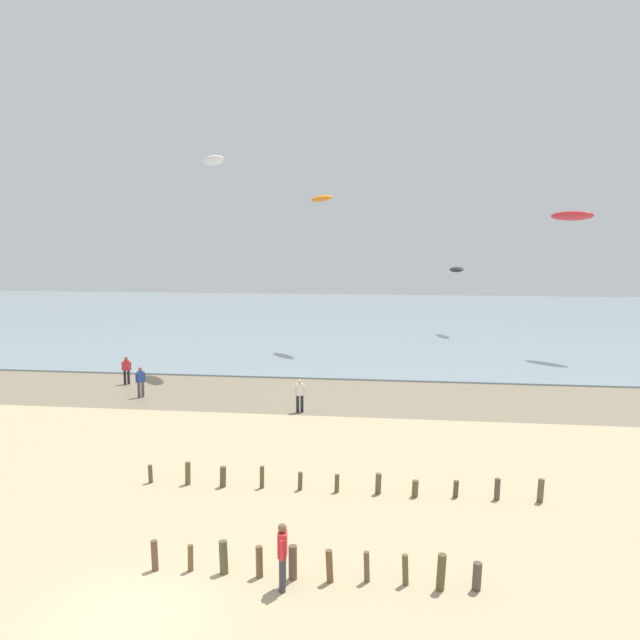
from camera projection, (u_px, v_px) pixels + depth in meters
ground_plane at (130, 615)px, 14.75m from camera, size 160.00×160.00×0.00m
wet_sand_strip at (295, 395)px, 36.56m from camera, size 120.00×8.69×0.01m
sea at (352, 317)px, 75.30m from camera, size 160.00×70.00×0.10m
groyne_near at (319, 565)px, 16.25m from camera, size 8.48×0.34×0.94m
groyne_mid at (347, 483)px, 22.06m from camera, size 13.70×0.34×0.82m
person_mid_beach at (300, 395)px, 32.61m from camera, size 0.55×0.31×1.71m
person_by_waterline at (282, 554)px, 15.75m from camera, size 0.26×0.57×1.71m
person_right_flank at (141, 381)px, 35.82m from camera, size 0.45×0.41×1.71m
person_far_down_beach at (126, 369)px, 39.21m from camera, size 0.54×0.34×1.71m
kite_aloft_2 at (322, 198)px, 50.89m from camera, size 2.74×3.22×0.68m
kite_aloft_3 at (572, 216)px, 47.36m from camera, size 3.33×3.31×0.98m
kite_aloft_4 at (456, 270)px, 60.21m from camera, size 1.69×3.16×0.64m
kite_aloft_5 at (213, 160)px, 42.92m from camera, size 2.83×3.36×0.74m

